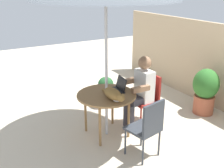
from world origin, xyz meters
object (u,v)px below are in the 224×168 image
chair_occupied (148,95)px  laptop (118,87)px  patio_table (106,98)px  chair_empty (148,125)px  cat (114,95)px  person_seated (141,88)px  potted_plant_near_fence (106,91)px  potted_plant_by_chair (205,90)px

chair_occupied → laptop: bearing=-93.5°
patio_table → laptop: laptop is taller
chair_empty → cat: (-0.60, -0.19, 0.28)m
person_seated → cat: bearing=-69.9°
laptop → cat: 0.37m
chair_occupied → laptop: laptop is taller
person_seated → laptop: bearing=-94.8°
patio_table → chair_empty: chair_empty is taller
chair_occupied → chair_empty: same height
chair_empty → patio_table: bearing=-168.2°
chair_empty → potted_plant_near_fence: bearing=169.6°
person_seated → potted_plant_near_fence: size_ratio=1.98×
laptop → potted_plant_by_chair: bearing=81.0°
chair_occupied → potted_plant_by_chair: 1.18m
patio_table → chair_empty: (0.85, 0.18, -0.13)m
chair_empty → potted_plant_near_fence: (-1.79, 0.33, -0.18)m
potted_plant_near_fence → chair_empty: bearing=-10.4°
chair_occupied → potted_plant_near_fence: 1.01m
chair_occupied → potted_plant_near_fence: size_ratio=1.43×
chair_occupied → potted_plant_near_fence: chair_occupied is taller
patio_table → cat: 0.29m
patio_table → laptop: size_ratio=2.83×
patio_table → laptop: bearing=98.4°
person_seated → laptop: (-0.03, -0.42, 0.08)m
cat → potted_plant_by_chair: 2.01m
laptop → potted_plant_by_chair: size_ratio=0.38×
potted_plant_near_fence → chair_occupied: bearing=18.0°
patio_table → person_seated: person_seated is taller
potted_plant_by_chair → chair_empty: bearing=-71.3°
chair_empty → cat: 0.69m
patio_table → person_seated: size_ratio=0.76×
person_seated → laptop: 0.43m
potted_plant_by_chair → person_seated: bearing=-100.3°
chair_empty → chair_occupied: bearing=143.0°
potted_plant_near_fence → person_seated: bearing=9.1°
patio_table → person_seated: 0.66m
chair_occupied → chair_empty: 1.06m
patio_table → potted_plant_near_fence: (-0.95, 0.50, -0.31)m
chair_empty → person_seated: size_ratio=0.72×
chair_empty → potted_plant_near_fence: size_ratio=1.43×
potted_plant_near_fence → cat: bearing=-23.4°
laptop → cat: bearing=-41.6°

